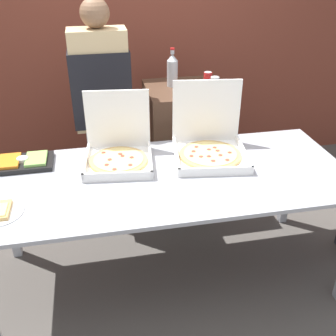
{
  "coord_description": "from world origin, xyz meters",
  "views": [
    {
      "loc": [
        -0.4,
        -2.01,
        2.04
      ],
      "look_at": [
        0.0,
        0.0,
        0.87
      ],
      "focal_mm": 42.0,
      "sensor_mm": 36.0,
      "label": 1
    }
  ],
  "objects": [
    {
      "name": "soda_can_colored",
      "position": [
        0.5,
        0.91,
        1.11
      ],
      "size": [
        0.07,
        0.07,
        0.12
      ],
      "color": "red",
      "rests_on": "sideboard_podium"
    },
    {
      "name": "ground_plane",
      "position": [
        0.0,
        0.0,
        0.0
      ],
      "size": [
        16.0,
        16.0,
        0.0
      ],
      "primitive_type": "plane",
      "color": "#514C47"
    },
    {
      "name": "person_server_vest",
      "position": [
        -0.34,
        0.78,
        0.99
      ],
      "size": [
        0.42,
        0.24,
        1.75
      ],
      "rotation": [
        0.0,
        0.0,
        3.14
      ],
      "color": "slate",
      "rests_on": "ground_plane"
    },
    {
      "name": "brick_wall_behind",
      "position": [
        0.0,
        1.7,
        1.4
      ],
      "size": [
        10.0,
        0.06,
        2.8
      ],
      "color": "brown",
      "rests_on": "ground_plane"
    },
    {
      "name": "buffet_table",
      "position": [
        0.0,
        0.0,
        0.74
      ],
      "size": [
        2.24,
        0.96,
        0.82
      ],
      "color": "#A8AAB2",
      "rests_on": "ground_plane"
    },
    {
      "name": "pizza_box_far_right",
      "position": [
        -0.28,
        0.24,
        0.9
      ],
      "size": [
        0.47,
        0.48,
        0.42
      ],
      "rotation": [
        0.0,
        0.0,
        -0.11
      ],
      "color": "white",
      "rests_on": "buffet_table"
    },
    {
      "name": "soda_can_silver",
      "position": [
        0.52,
        0.78,
        1.11
      ],
      "size": [
        0.07,
        0.07,
        0.12
      ],
      "color": "silver",
      "rests_on": "sideboard_podium"
    },
    {
      "name": "sideboard_podium",
      "position": [
        0.31,
        0.94,
        0.52
      ],
      "size": [
        0.58,
        0.59,
        1.05
      ],
      "color": "#4C3323",
      "rests_on": "ground_plane"
    },
    {
      "name": "soda_bottle",
      "position": [
        0.24,
        1.01,
        1.18
      ],
      "size": [
        0.09,
        0.09,
        0.3
      ],
      "color": "#B7BCC1",
      "rests_on": "sideboard_podium"
    },
    {
      "name": "veggie_tray",
      "position": [
        -0.88,
        0.3,
        0.84
      ],
      "size": [
        0.37,
        0.24,
        0.05
      ],
      "color": "black",
      "rests_on": "buffet_table"
    },
    {
      "name": "pizza_box_near_left",
      "position": [
        0.32,
        0.21,
        0.9
      ],
      "size": [
        0.52,
        0.53,
        0.46
      ],
      "rotation": [
        0.0,
        0.0,
        -0.13
      ],
      "color": "white",
      "rests_on": "buffet_table"
    }
  ]
}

